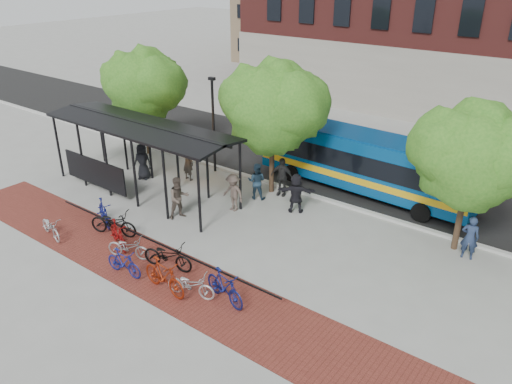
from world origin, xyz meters
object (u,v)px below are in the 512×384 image
Objects in this scene: bike_8 at (168,256)px; pedestrian_3 at (233,193)px; bike_3 at (104,213)px; bike_4 at (113,223)px; pedestrian_1 at (188,162)px; bike_10 at (191,285)px; bus_shelter at (138,133)px; tree_b at (275,104)px; tree_a at (144,82)px; bike_7 at (124,263)px; bike_5 at (118,234)px; pedestrian_4 at (282,177)px; pedestrian_8 at (179,198)px; bike_2 at (51,227)px; lamp_post_left at (213,123)px; pedestrian_0 at (143,161)px; bike_11 at (225,287)px; bus at (365,160)px; bike_6 at (128,247)px; pedestrian_5 at (296,193)px; pedestrian_2 at (257,181)px; tree_c at (475,154)px; bike_9 at (164,276)px; pedestrian_7 at (470,238)px.

bike_8 is 5.28m from pedestrian_3.
bike_3 is 1.14m from bike_4.
bike_10 is at bearing 136.76° from pedestrian_1.
bus_shelter is 5.06m from bike_4.
tree_b reaches higher than bike_10.
tree_a reaches higher than bike_7.
bike_5 reaches higher than bike_10.
pedestrian_8 is (-2.26, -4.72, 0.00)m from pedestrian_4.
bike_8 reaches higher than bike_2.
pedestrian_0 is at bearing -127.20° from lamp_post_left.
bike_11 is 1.01× the size of pedestrian_0.
bus is 5.37× the size of bike_8.
bike_7 is (0.77, -0.85, 0.04)m from bike_6.
pedestrian_5 is at bearing -108.13° from bus.
pedestrian_8 reaches higher than bike_4.
tree_a reaches higher than bike_10.
pedestrian_2 is (-0.20, -1.13, -3.56)m from tree_b.
bike_6 is at bearing 38.15° from pedestrian_5.
lamp_post_left is at bearing -159.85° from bus.
tree_b is 8.90m from bike_8.
tree_c reaches higher than bike_11.
pedestrian_0 reaches higher than bike_3.
pedestrian_8 is at bearing -15.42° from bus_shelter.
tree_c is 3.09× the size of pedestrian_0.
bike_5 is 2.73m from bike_8.
bike_3 is at bearing 67.39° from bike_8.
pedestrian_3 is (4.46, 6.46, 0.43)m from bike_2.
bike_9 reaches higher than bike_11.
pedestrian_8 reaches higher than pedestrian_7.
bike_3 is (0.83, 2.04, 0.10)m from bike_2.
pedestrian_7 is (7.42, 0.71, -0.04)m from pedestrian_5.
pedestrian_1 is 4.37m from pedestrian_3.
pedestrian_8 reaches higher than bike_5.
tree_a is 10.07m from pedestrian_4.
pedestrian_2 is at bearing 7.28° from bike_5.
tree_b is 9.16m from bike_5.
pedestrian_0 reaches higher than bike_11.
pedestrian_1 is (0.79, 2.37, -2.05)m from bus_shelter.
bike_10 is at bearing -63.79° from bike_9.
bike_3 is 4.25m from bike_7.
tree_a is at bearing 23.49° from bike_6.
tree_c is at bearing 164.28° from pedestrian_2.
pedestrian_2 is at bearing -173.48° from pedestrian_1.
bike_8 is at bearing -117.08° from pedestrian_8.
bus_shelter is 14.77m from tree_c.
bike_5 is at bearing -75.31° from lamp_post_left.
tree_b is 3.67× the size of bike_6.
bike_10 is at bearing -31.43° from bus_shelter.
pedestrian_5 is at bearing -6.58° from pedestrian_7.
pedestrian_3 is (-0.08, -1.67, -0.00)m from pedestrian_2.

